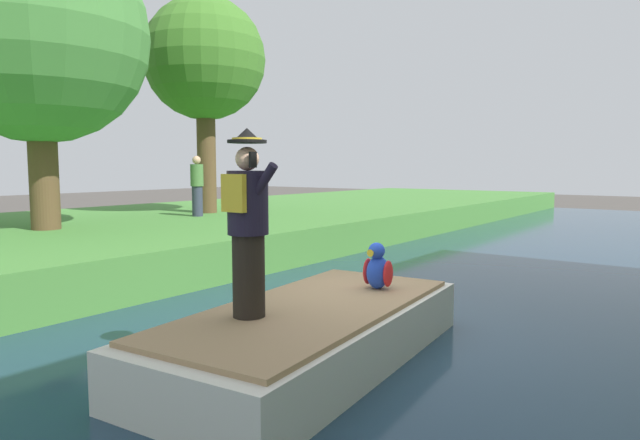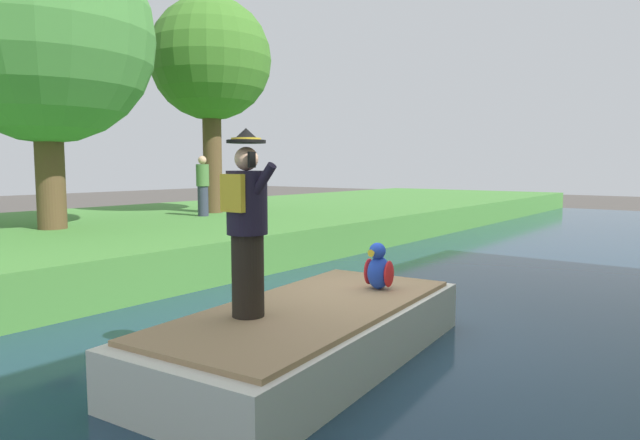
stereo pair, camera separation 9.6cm
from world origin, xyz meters
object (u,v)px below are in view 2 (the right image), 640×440
tree_slender (211,61)px  person_bystander (203,186)px  parrot_plush (379,269)px  boat (311,333)px  person_pirate (247,223)px  tree_broad (44,35)px

tree_slender → person_bystander: bearing=-55.1°
parrot_plush → tree_slender: bearing=149.5°
parrot_plush → person_bystander: size_ratio=0.36×
boat → tree_slender: bearing=143.9°
tree_slender → person_bystander: (0.66, -0.94, -3.45)m
person_pirate → boat: bearing=89.3°
boat → person_pirate: (-0.23, -0.72, 1.23)m
tree_broad → tree_slender: bearing=95.1°
person_pirate → tree_slender: bearing=157.1°
person_bystander → person_pirate: bearing=-38.2°
boat → person_bystander: 9.51m
person_bystander → parrot_plush: bearing=-27.4°
boat → tree_slender: 11.52m
tree_slender → person_bystander: size_ratio=3.76×
parrot_plush → person_bystander: (-7.98, 4.14, 0.72)m
parrot_plush → tree_broad: (-8.20, 0.18, 3.93)m
parrot_plush → person_bystander: person_bystander is taller
boat → parrot_plush: size_ratio=7.64×
person_pirate → tree_slender: tree_slender is taller
tree_broad → boat: bearing=-9.1°
boat → person_pirate: size_ratio=2.35×
person_pirate → tree_slender: (-8.25, 6.91, 3.49)m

